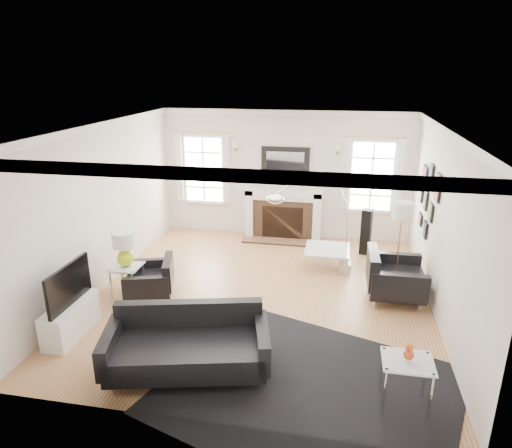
% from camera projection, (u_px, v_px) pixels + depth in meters
% --- Properties ---
extents(floor, '(6.00, 6.00, 0.00)m').
position_uv_depth(floor, '(261.00, 295.00, 7.71)').
color(floor, '#996840').
rests_on(floor, ground).
extents(back_wall, '(5.50, 0.04, 2.80)m').
position_uv_depth(back_wall, '(285.00, 175.00, 10.04)').
color(back_wall, white).
rests_on(back_wall, floor).
extents(front_wall, '(5.50, 0.04, 2.80)m').
position_uv_depth(front_wall, '(208.00, 309.00, 4.47)').
color(front_wall, white).
rests_on(front_wall, floor).
extents(left_wall, '(0.04, 6.00, 2.80)m').
position_uv_depth(left_wall, '(102.00, 207.00, 7.74)').
color(left_wall, white).
rests_on(left_wall, floor).
extents(right_wall, '(0.04, 6.00, 2.80)m').
position_uv_depth(right_wall, '(443.00, 227.00, 6.77)').
color(right_wall, white).
rests_on(right_wall, floor).
extents(ceiling, '(5.50, 6.00, 0.02)m').
position_uv_depth(ceiling, '(262.00, 127.00, 6.80)').
color(ceiling, white).
rests_on(ceiling, back_wall).
extents(crown_molding, '(5.50, 6.00, 0.12)m').
position_uv_depth(crown_molding, '(262.00, 131.00, 6.82)').
color(crown_molding, white).
rests_on(crown_molding, back_wall).
extents(fireplace, '(1.70, 0.69, 1.11)m').
position_uv_depth(fireplace, '(283.00, 215.00, 10.12)').
color(fireplace, white).
rests_on(fireplace, floor).
extents(mantel_mirror, '(1.05, 0.07, 0.75)m').
position_uv_depth(mantel_mirror, '(285.00, 164.00, 9.92)').
color(mantel_mirror, black).
rests_on(mantel_mirror, back_wall).
extents(window_left, '(1.24, 0.15, 1.62)m').
position_uv_depth(window_left, '(204.00, 170.00, 10.30)').
color(window_left, white).
rests_on(window_left, back_wall).
extents(window_right, '(1.24, 0.15, 1.62)m').
position_uv_depth(window_right, '(372.00, 176.00, 9.65)').
color(window_right, white).
rests_on(window_right, back_wall).
extents(gallery_wall, '(0.04, 1.73, 1.29)m').
position_uv_depth(gallery_wall, '(428.00, 195.00, 7.93)').
color(gallery_wall, black).
rests_on(gallery_wall, right_wall).
extents(tv_unit, '(0.35, 1.00, 1.09)m').
position_uv_depth(tv_unit, '(70.00, 315.00, 6.45)').
color(tv_unit, white).
rests_on(tv_unit, floor).
extents(area_rug, '(4.02, 3.67, 0.01)m').
position_uv_depth(area_rug, '(310.00, 390.00, 5.42)').
color(area_rug, black).
rests_on(area_rug, floor).
extents(sofa, '(2.16, 1.36, 0.66)m').
position_uv_depth(sofa, '(188.00, 345.00, 5.69)').
color(sofa, black).
rests_on(sofa, floor).
extents(armchair_left, '(0.95, 1.01, 0.56)m').
position_uv_depth(armchair_left, '(152.00, 280.00, 7.53)').
color(armchair_left, black).
rests_on(armchair_left, floor).
extents(armchair_right, '(0.92, 1.01, 0.68)m').
position_uv_depth(armchair_right, '(392.00, 278.00, 7.46)').
color(armchair_right, black).
rests_on(armchair_right, floor).
extents(coffee_table, '(0.83, 0.83, 0.37)m').
position_uv_depth(coffee_table, '(327.00, 250.00, 8.71)').
color(coffee_table, silver).
rests_on(coffee_table, floor).
extents(side_table_left, '(0.48, 0.48, 0.53)m').
position_uv_depth(side_table_left, '(127.00, 272.00, 7.58)').
color(side_table_left, silver).
rests_on(side_table_left, floor).
extents(nesting_table, '(0.55, 0.47, 0.61)m').
position_uv_depth(nesting_table, '(407.00, 370.00, 5.01)').
color(nesting_table, silver).
rests_on(nesting_table, floor).
extents(gourd_lamp, '(0.37, 0.37, 0.60)m').
position_uv_depth(gourd_lamp, '(124.00, 247.00, 7.43)').
color(gourd_lamp, '#C1D81B').
rests_on(gourd_lamp, side_table_left).
extents(orange_vase, '(0.12, 0.12, 0.19)m').
position_uv_depth(orange_vase, '(409.00, 353.00, 4.94)').
color(orange_vase, '#CA471A').
rests_on(orange_vase, nesting_table).
extents(arc_floor_lamp, '(1.45, 1.35, 2.06)m').
position_uv_depth(arc_floor_lamp, '(313.00, 221.00, 7.93)').
color(arc_floor_lamp, white).
rests_on(arc_floor_lamp, floor).
extents(stick_floor_lamp, '(0.33, 0.33, 1.64)m').
position_uv_depth(stick_floor_lamp, '(402.00, 215.00, 7.23)').
color(stick_floor_lamp, '#B88C40').
rests_on(stick_floor_lamp, floor).
extents(speaker_tower, '(0.23, 0.23, 0.95)m').
position_uv_depth(speaker_tower, '(366.00, 232.00, 9.28)').
color(speaker_tower, black).
rests_on(speaker_tower, floor).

